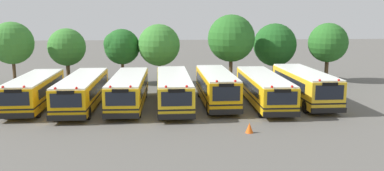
{
  "coord_description": "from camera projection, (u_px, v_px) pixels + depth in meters",
  "views": [
    {
      "loc": [
        -0.86,
        -31.9,
        7.38
      ],
      "look_at": [
        1.52,
        0.0,
        1.6
      ],
      "focal_mm": 37.75,
      "sensor_mm": 36.0,
      "label": 1
    }
  ],
  "objects": [
    {
      "name": "school_bus_5",
      "position": [
        263.0,
        88.0,
        32.95
      ],
      "size": [
        2.82,
        11.47,
        2.52
      ],
      "rotation": [
        0.0,
        0.0,
        3.12
      ],
      "color": "yellow",
      "rests_on": "ground_plane"
    },
    {
      "name": "ground_plane",
      "position": [
        173.0,
        105.0,
        32.68
      ],
      "size": [
        160.0,
        160.0,
        0.0
      ],
      "primitive_type": "plane",
      "color": "#595651"
    },
    {
      "name": "school_bus_2",
      "position": [
        129.0,
        90.0,
        32.04
      ],
      "size": [
        2.76,
        10.47,
        2.59
      ],
      "rotation": [
        0.0,
        0.0,
        3.12
      ],
      "color": "yellow",
      "rests_on": "ground_plane"
    },
    {
      "name": "tree_5",
      "position": [
        276.0,
        44.0,
        44.29
      ],
      "size": [
        4.7,
        4.7,
        6.25
      ],
      "color": "#4C3823",
      "rests_on": "ground_plane"
    },
    {
      "name": "tree_3",
      "position": [
        160.0,
        44.0,
        41.41
      ],
      "size": [
        4.29,
        4.29,
        6.26
      ],
      "color": "#4C3823",
      "rests_on": "ground_plane"
    },
    {
      "name": "tree_6",
      "position": [
        328.0,
        43.0,
        43.2
      ],
      "size": [
        4.21,
        4.21,
        6.33
      ],
      "color": "#4C3823",
      "rests_on": "ground_plane"
    },
    {
      "name": "school_bus_1",
      "position": [
        82.0,
        90.0,
        31.71
      ],
      "size": [
        2.68,
        10.75,
        2.58
      ],
      "rotation": [
        0.0,
        0.0,
        3.13
      ],
      "color": "#EAA80C",
      "rests_on": "ground_plane"
    },
    {
      "name": "school_bus_0",
      "position": [
        34.0,
        91.0,
        31.68
      ],
      "size": [
        2.7,
        9.64,
        2.57
      ],
      "rotation": [
        0.0,
        0.0,
        3.16
      ],
      "color": "#EAA80C",
      "rests_on": "ground_plane"
    },
    {
      "name": "tree_1",
      "position": [
        66.0,
        47.0,
        43.13
      ],
      "size": [
        4.01,
        4.01,
        5.77
      ],
      "color": "#4C3823",
      "rests_on": "ground_plane"
    },
    {
      "name": "tree_0",
      "position": [
        11.0,
        42.0,
        39.89
      ],
      "size": [
        4.22,
        4.22,
        6.53
      ],
      "color": "#4C3823",
      "rests_on": "ground_plane"
    },
    {
      "name": "tree_4",
      "position": [
        232.0,
        38.0,
        41.43
      ],
      "size": [
        4.85,
        4.85,
        7.23
      ],
      "color": "#4C3823",
      "rests_on": "ground_plane"
    },
    {
      "name": "school_bus_3",
      "position": [
        174.0,
        89.0,
        32.22
      ],
      "size": [
        2.67,
        11.16,
        2.63
      ],
      "rotation": [
        0.0,
        0.0,
        3.15
      ],
      "color": "yellow",
      "rests_on": "ground_plane"
    },
    {
      "name": "traffic_cone",
      "position": [
        249.0,
        128.0,
        25.1
      ],
      "size": [
        0.49,
        0.49,
        0.65
      ],
      "primitive_type": "cone",
      "color": "#EA5914",
      "rests_on": "ground_plane"
    },
    {
      "name": "school_bus_6",
      "position": [
        304.0,
        85.0,
        33.39
      ],
      "size": [
        2.67,
        10.12,
        2.77
      ],
      "rotation": [
        0.0,
        0.0,
        3.15
      ],
      "color": "yellow",
      "rests_on": "ground_plane"
    },
    {
      "name": "tree_2",
      "position": [
        121.0,
        46.0,
        41.67
      ],
      "size": [
        3.68,
        3.68,
        5.76
      ],
      "color": "#4C3823",
      "rests_on": "ground_plane"
    },
    {
      "name": "school_bus_4",
      "position": [
        216.0,
        87.0,
        32.74
      ],
      "size": [
        2.54,
        9.62,
        2.78
      ],
      "rotation": [
        0.0,
        0.0,
        3.15
      ],
      "color": "#EAA80C",
      "rests_on": "ground_plane"
    }
  ]
}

